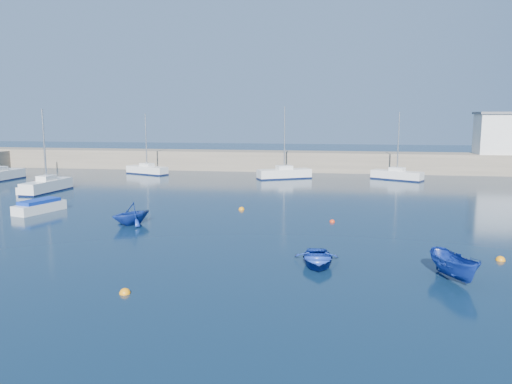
# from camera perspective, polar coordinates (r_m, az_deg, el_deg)

# --- Properties ---
(ground) EXTENTS (220.00, 220.00, 0.00)m
(ground) POSITION_cam_1_polar(r_m,az_deg,el_deg) (23.87, -9.63, -9.68)
(ground) COLOR #0C2036
(ground) RESTS_ON ground
(back_wall) EXTENTS (96.00, 4.50, 2.60)m
(back_wall) POSITION_cam_1_polar(r_m,az_deg,el_deg) (68.09, 2.87, 3.56)
(back_wall) COLOR #756A59
(back_wall) RESTS_ON ground
(sailboat_3) EXTENTS (2.23, 6.14, 8.07)m
(sailboat_3) POSITION_cam_1_polar(r_m,az_deg,el_deg) (53.06, -22.79, 0.68)
(sailboat_3) COLOR silver
(sailboat_3) RESTS_ON ground
(sailboat_5) EXTENTS (5.99, 3.71, 7.68)m
(sailboat_5) POSITION_cam_1_polar(r_m,az_deg,el_deg) (65.46, -12.35, 2.50)
(sailboat_5) COLOR silver
(sailboat_5) RESTS_ON ground
(sailboat_6) EXTENTS (6.51, 4.54, 8.47)m
(sailboat_6) POSITION_cam_1_polar(r_m,az_deg,el_deg) (59.54, 3.25, 2.14)
(sailboat_6) COLOR silver
(sailboat_6) RESTS_ON ground
(sailboat_7) EXTENTS (5.98, 4.26, 7.83)m
(sailboat_7) POSITION_cam_1_polar(r_m,az_deg,el_deg) (60.63, 15.80, 1.90)
(sailboat_7) COLOR silver
(sailboat_7) RESTS_ON ground
(motorboat_1) EXTENTS (2.55, 4.35, 1.01)m
(motorboat_1) POSITION_cam_1_polar(r_m,az_deg,el_deg) (42.35, -23.50, -1.51)
(motorboat_1) COLOR silver
(motorboat_1) RESTS_ON ground
(motorboat_2) EXTENTS (1.75, 4.79, 0.98)m
(motorboat_2) POSITION_cam_1_polar(r_m,az_deg,el_deg) (53.78, -23.59, 0.53)
(motorboat_2) COLOR silver
(motorboat_2) RESTS_ON ground
(dinghy_center) EXTENTS (2.57, 3.42, 0.67)m
(dinghy_center) POSITION_cam_1_polar(r_m,az_deg,el_deg) (25.56, 7.01, -7.58)
(dinghy_center) COLOR navy
(dinghy_center) RESTS_ON ground
(dinghy_left) EXTENTS (3.73, 3.84, 1.54)m
(dinghy_left) POSITION_cam_1_polar(r_m,az_deg,el_deg) (35.50, -14.08, -2.42)
(dinghy_left) COLOR navy
(dinghy_left) RESTS_ON ground
(dinghy_right) EXTENTS (2.36, 3.56, 1.29)m
(dinghy_right) POSITION_cam_1_polar(r_m,az_deg,el_deg) (24.83, 21.75, -7.91)
(dinghy_right) COLOR navy
(dinghy_right) RESTS_ON ground
(buoy_0) EXTENTS (0.48, 0.48, 0.48)m
(buoy_0) POSITION_cam_1_polar(r_m,az_deg,el_deg) (22.34, -14.75, -11.16)
(buoy_0) COLOR orange
(buoy_0) RESTS_ON ground
(buoy_1) EXTENTS (0.39, 0.39, 0.39)m
(buoy_1) POSITION_cam_1_polar(r_m,az_deg,el_deg) (35.80, 8.70, -3.42)
(buoy_1) COLOR red
(buoy_1) RESTS_ON ground
(buoy_2) EXTENTS (0.48, 0.48, 0.48)m
(buoy_2) POSITION_cam_1_polar(r_m,az_deg,el_deg) (29.19, 26.15, -7.04)
(buoy_2) COLOR orange
(buoy_2) RESTS_ON ground
(buoy_3) EXTENTS (0.47, 0.47, 0.47)m
(buoy_3) POSITION_cam_1_polar(r_m,az_deg,el_deg) (39.95, -1.67, -2.04)
(buoy_3) COLOR orange
(buoy_3) RESTS_ON ground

